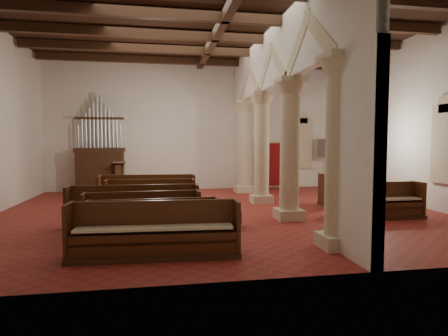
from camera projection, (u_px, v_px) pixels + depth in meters
floor at (220, 212)px, 12.09m from camera, size 14.00×14.00×0.00m
ceiling at (220, 22)px, 11.67m from camera, size 14.00×14.00×0.00m
wall_back at (200, 126)px, 17.78m from camera, size 14.00×0.02×6.00m
wall_front at (280, 96)px, 5.99m from camera, size 14.00×0.02×6.00m
wall_right at (417, 121)px, 13.08m from camera, size 0.02×12.00×6.00m
ceiling_beams at (220, 28)px, 11.69m from camera, size 13.80×11.80×0.30m
arcade at (274, 102)px, 12.15m from camera, size 0.90×11.90×6.00m
window_right_a at (448, 144)px, 11.66m from camera, size 0.03×1.00×2.20m
window_right_b at (375, 143)px, 15.59m from camera, size 0.03×1.00×2.20m
window_back at (299, 143)px, 18.67m from camera, size 1.00×0.03×2.20m
pipe_organ at (100, 162)px, 16.64m from camera, size 2.10×0.85×4.40m
lectern at (117, 180)px, 16.22m from camera, size 0.70×0.74×1.43m
dossal_curtain at (271, 164)px, 18.43m from camera, size 1.80×0.07×2.17m
processional_banner at (323, 171)px, 18.16m from camera, size 0.55×0.71×2.59m
hymnal_box_a at (221, 243)px, 7.38m from camera, size 0.34×0.29×0.32m
hymnal_box_b at (236, 217)px, 9.94m from camera, size 0.37×0.33×0.32m
hymnal_box_c at (209, 205)px, 11.89m from camera, size 0.31×0.26×0.31m
tube_heater_a at (150, 241)px, 7.89m from camera, size 0.98×0.53×0.10m
tube_heater_b at (179, 240)px, 7.99m from camera, size 0.85×0.45×0.09m
nave_pew_0 at (155, 239)px, 7.32m from camera, size 3.34×0.90×1.10m
nave_pew_1 at (154, 229)px, 8.32m from camera, size 2.93×0.72×0.98m
nave_pew_2 at (143, 220)px, 9.12m from camera, size 2.82×0.79×1.04m
nave_pew_3 at (134, 213)px, 9.93m from camera, size 3.44×0.85×1.11m
nave_pew_4 at (154, 209)px, 10.94m from camera, size 2.65×0.73×0.95m
nave_pew_5 at (151, 201)px, 12.04m from camera, size 2.86×0.80×1.05m
nave_pew_6 at (147, 197)px, 12.80m from camera, size 3.30×0.97×1.13m
aisle_pew_0 at (393, 206)px, 11.11m from camera, size 1.78×0.74×1.06m
aisle_pew_1 at (367, 203)px, 11.82m from camera, size 1.83×0.69×0.97m
aisle_pew_2 at (354, 197)px, 12.96m from camera, size 1.95×0.76×1.00m
aisle_pew_3 at (348, 194)px, 13.46m from camera, size 2.01×0.77×1.12m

